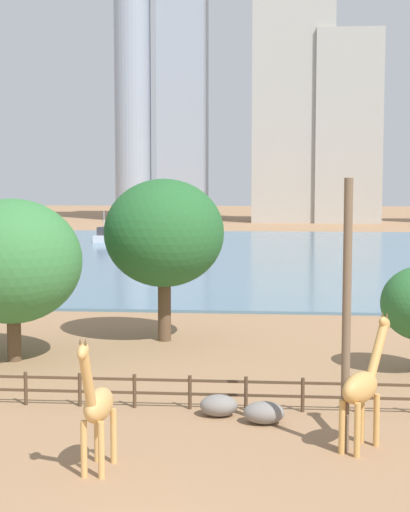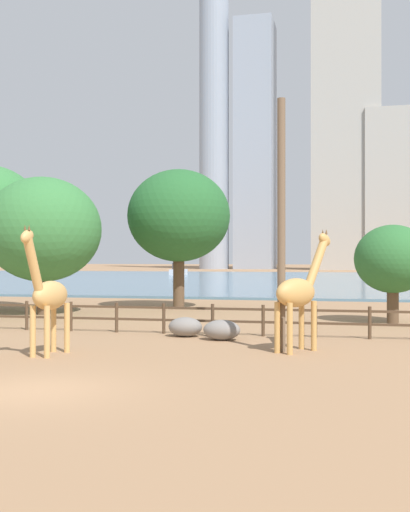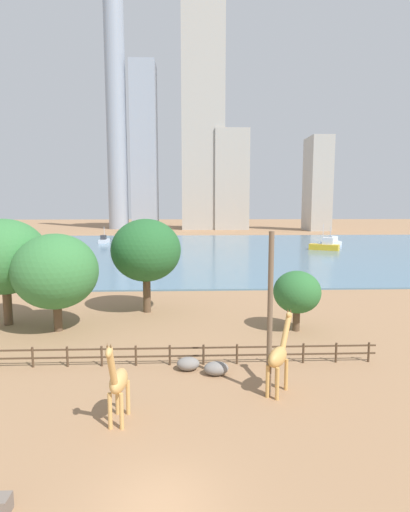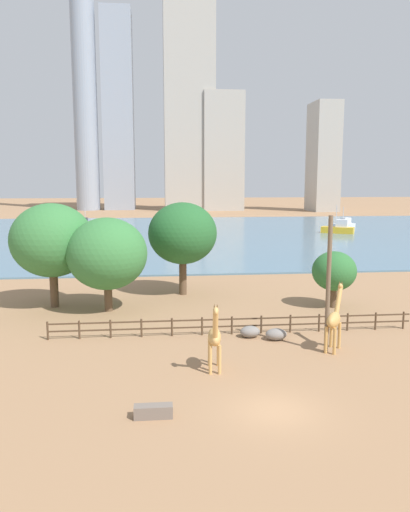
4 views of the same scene
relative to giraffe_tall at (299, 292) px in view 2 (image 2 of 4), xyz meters
The scene contains 16 objects.
ground_plane 72.20m from the giraffe_tall, 94.64° to the left, with size 400.00×400.00×0.00m, color #9E7551.
harbor_water 69.21m from the giraffe_tall, 94.84° to the left, with size 180.00×86.00×0.20m, color slate.
giraffe_tall is the anchor object (origin of this frame).
giraffe_companion 8.54m from the giraffe_tall, 161.10° to the right, with size 0.88×2.73×4.29m.
utility_pole 2.42m from the giraffe_tall, 153.20° to the right, with size 0.28×0.28×8.75m, color brown.
boulder_near_fence 4.29m from the giraffe_tall, 143.64° to the left, with size 1.47×1.07×0.80m, color gray.
boulder_by_pole 6.01m from the giraffe_tall, 147.36° to the left, with size 1.40×1.07×0.80m, color gray.
enclosure_fence 7.22m from the giraffe_tall, 146.37° to the left, with size 26.12×0.14×1.30m.
tree_center_broad 19.33m from the giraffe_tall, 117.60° to the left, with size 6.49×6.49×8.83m.
tree_right_tall 19.28m from the giraffe_tall, 143.63° to the left, with size 6.66×6.66×7.86m.
tree_left_small 11.29m from the giraffe_tall, 70.01° to the left, with size 3.77×3.77×4.88m.
boat_ferry 89.84m from the giraffe_tall, 107.62° to the left, with size 2.15×4.97×4.36m.
skyline_tower_needle 156.87m from the giraffe_tall, 89.52° to the left, with size 17.57×9.86×100.29m, color #ADA89E.
skyline_block_central 163.73m from the giraffe_tall, 102.81° to the left, with size 8.28×8.28×92.09m, color #939EAD.
skyline_block_left 163.05m from the giraffe_tall, 98.58° to the left, with size 10.70×13.13×69.87m, color #939EAD.
skyline_block_right 150.44m from the giraffe_tall, 84.98° to the left, with size 14.16×10.47×41.13m, color #ADA89E.
Camera 2 is at (7.47, -14.36, 3.26)m, focal length 45.00 mm.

